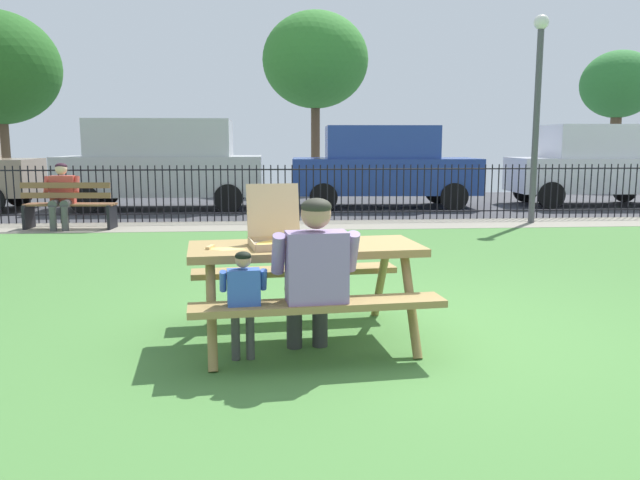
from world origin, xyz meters
name	(u,v)px	position (x,y,z in m)	size (l,w,h in m)	color
ground	(370,285)	(0.00, 1.74, -0.01)	(28.00, 11.47, 0.02)	#487C3A
cobblestone_walkway	(327,225)	(0.00, 6.77, 0.00)	(28.00, 1.40, 0.01)	gray
street_asphalt	(312,204)	(0.00, 10.80, -0.01)	(28.00, 6.66, 0.01)	#38383D
picnic_table_foreground	(305,266)	(-0.84, -0.20, 0.60)	(1.93, 1.65, 0.79)	olive
pizza_box_open	(277,234)	(-1.07, -0.22, 0.86)	(0.49, 0.53, 0.47)	tan
pizza_slice_on_table	(223,248)	(-1.47, -0.33, 0.78)	(0.28, 0.18, 0.02)	#EBD96A
adult_at_table	(314,272)	(-0.81, -0.70, 0.66)	(0.63, 0.62, 1.19)	#343434
child_at_table	(243,296)	(-1.31, -0.78, 0.51)	(0.33, 0.33, 0.84)	#454545
iron_fence_streetside	(324,192)	(0.00, 7.47, 0.57)	(21.11, 0.03, 1.12)	black
park_bench_left	(69,206)	(-4.71, 6.63, 0.42)	(1.63, 0.59, 0.85)	brown
person_on_park_bench	(62,193)	(-4.84, 6.65, 0.66)	(0.62, 0.61, 1.19)	#4C4C4C
lamp_post_walkway	(538,97)	(4.01, 6.77, 2.40)	(0.28, 0.28, 3.92)	#4C4C51
parked_car_left	(163,162)	(-3.55, 9.97, 1.10)	(4.61, 1.97, 2.08)	#B6B8BB
parked_car_center	(383,165)	(1.66, 9.97, 1.01)	(4.49, 2.11, 1.94)	#243F91
parked_car_right	(592,165)	(6.90, 9.97, 1.01)	(3.98, 2.00, 1.98)	white
far_tree_midleft	(315,61)	(0.48, 15.88, 4.17)	(3.42, 3.42, 5.73)	brown
far_tree_center	(618,86)	(10.80, 15.88, 3.45)	(2.50, 2.50, 4.62)	brown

